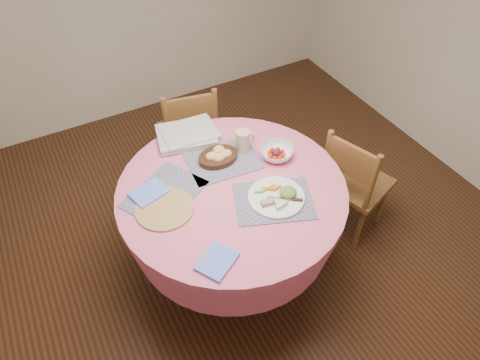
% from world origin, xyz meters
% --- Properties ---
extents(ground, '(4.00, 4.00, 0.00)m').
position_xyz_m(ground, '(0.00, 0.00, 0.00)').
color(ground, '#331C0F').
rests_on(ground, ground).
extents(room_envelope, '(4.01, 4.01, 2.71)m').
position_xyz_m(room_envelope, '(0.00, 0.00, 1.71)').
color(room_envelope, silver).
rests_on(room_envelope, ground).
extents(dining_table, '(1.24, 1.24, 0.75)m').
position_xyz_m(dining_table, '(0.00, 0.00, 0.56)').
color(dining_table, '#D7648E').
rests_on(dining_table, ground).
extents(chair_right, '(0.48, 0.49, 0.84)m').
position_xyz_m(chair_right, '(0.84, -0.07, 0.44)').
color(chair_right, brown).
rests_on(chair_right, ground).
extents(chair_back, '(0.47, 0.46, 0.88)m').
position_xyz_m(chair_back, '(0.11, 0.86, 0.46)').
color(chair_back, brown).
rests_on(chair_back, ground).
extents(placemat_front, '(0.48, 0.43, 0.01)m').
position_xyz_m(placemat_front, '(0.14, -0.19, 0.75)').
color(placemat_front, '#178182').
rests_on(placemat_front, dining_table).
extents(placemat_left, '(0.50, 0.46, 0.01)m').
position_xyz_m(placemat_left, '(-0.33, 0.12, 0.75)').
color(placemat_left, '#178182').
rests_on(placemat_left, dining_table).
extents(placemat_back, '(0.43, 0.34, 0.01)m').
position_xyz_m(placemat_back, '(0.05, 0.21, 0.75)').
color(placemat_back, '#178182').
rests_on(placemat_back, dining_table).
extents(wicker_trivet, '(0.30, 0.30, 0.01)m').
position_xyz_m(wicker_trivet, '(-0.37, 0.03, 0.76)').
color(wicker_trivet, olive).
rests_on(wicker_trivet, dining_table).
extents(napkin_near, '(0.23, 0.21, 0.01)m').
position_xyz_m(napkin_near, '(-0.28, -0.39, 0.76)').
color(napkin_near, '#5F7EF5').
rests_on(napkin_near, dining_table).
extents(napkin_far, '(0.21, 0.18, 0.01)m').
position_xyz_m(napkin_far, '(-0.41, 0.16, 0.76)').
color(napkin_far, '#5F7EF5').
rests_on(napkin_far, placemat_left).
extents(dinner_plate, '(0.30, 0.30, 0.05)m').
position_xyz_m(dinner_plate, '(0.17, -0.19, 0.77)').
color(dinner_plate, white).
rests_on(dinner_plate, placemat_front).
extents(bread_bowl, '(0.23, 0.23, 0.08)m').
position_xyz_m(bread_bowl, '(0.03, 0.22, 0.78)').
color(bread_bowl, black).
rests_on(bread_bowl, placemat_back).
extents(latte_mug, '(0.12, 0.08, 0.13)m').
position_xyz_m(latte_mug, '(0.20, 0.24, 0.82)').
color(latte_mug, beige).
rests_on(latte_mug, placemat_back).
extents(fruit_bowl, '(0.24, 0.24, 0.06)m').
position_xyz_m(fruit_bowl, '(0.34, 0.09, 0.78)').
color(fruit_bowl, white).
rests_on(fruit_bowl, dining_table).
extents(newspaper_stack, '(0.39, 0.34, 0.04)m').
position_xyz_m(newspaper_stack, '(-0.04, 0.49, 0.78)').
color(newspaper_stack, silver).
rests_on(newspaper_stack, dining_table).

